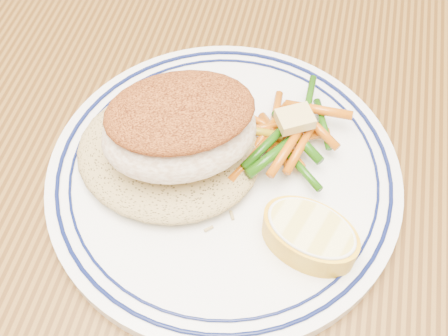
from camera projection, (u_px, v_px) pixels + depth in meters
dining_table at (269, 244)px, 0.52m from camera, size 1.50×0.90×0.75m
plate at (224, 176)px, 0.43m from camera, size 0.27×0.27×0.02m
rice_pilaf at (169, 150)px, 0.42m from camera, size 0.14×0.12×0.03m
fish_fillet at (180, 127)px, 0.39m from camera, size 0.13×0.12×0.06m
vegetable_pile at (283, 136)px, 0.43m from camera, size 0.10×0.11×0.03m
butter_pat at (295, 119)px, 0.42m from camera, size 0.03×0.03×0.01m
lemon_wedge at (310, 235)px, 0.38m from camera, size 0.08×0.08×0.03m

